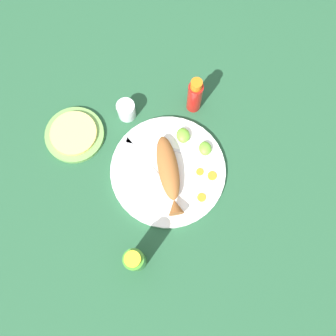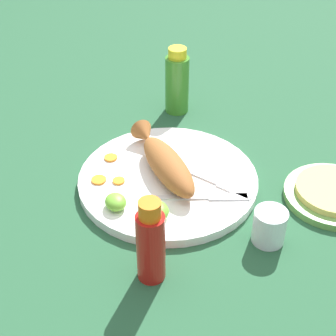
# 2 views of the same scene
# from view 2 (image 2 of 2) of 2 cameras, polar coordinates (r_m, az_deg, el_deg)

# --- Properties ---
(ground_plane) EXTENTS (4.00, 4.00, 0.00)m
(ground_plane) POSITION_cam_2_polar(r_m,az_deg,el_deg) (0.99, 0.00, -1.75)
(ground_plane) COLOR #235133
(main_plate) EXTENTS (0.34, 0.34, 0.02)m
(main_plate) POSITION_cam_2_polar(r_m,az_deg,el_deg) (0.98, 0.00, -1.35)
(main_plate) COLOR white
(main_plate) RESTS_ON ground_plane
(fried_fish) EXTENTS (0.24, 0.07, 0.05)m
(fried_fish) POSITION_cam_2_polar(r_m,az_deg,el_deg) (0.97, -0.36, 0.73)
(fried_fish) COLOR #935628
(fried_fish) RESTS_ON main_plate
(fork_near) EXTENTS (0.16, 0.12, 0.00)m
(fork_near) POSITION_cam_2_polar(r_m,az_deg,el_deg) (0.96, 5.11, -1.53)
(fork_near) COLOR silver
(fork_near) RESTS_ON main_plate
(fork_far) EXTENTS (0.08, 0.18, 0.00)m
(fork_far) POSITION_cam_2_polar(r_m,az_deg,el_deg) (0.93, 3.95, -3.26)
(fork_far) COLOR silver
(fork_far) RESTS_ON main_plate
(carrot_slice_near) EXTENTS (0.03, 0.03, 0.00)m
(carrot_slice_near) POSITION_cam_2_polar(r_m,az_deg,el_deg) (1.02, -6.37, 1.14)
(carrot_slice_near) COLOR orange
(carrot_slice_near) RESTS_ON main_plate
(carrot_slice_mid) EXTENTS (0.02, 0.02, 0.00)m
(carrot_slice_mid) POSITION_cam_2_polar(r_m,az_deg,el_deg) (0.96, -5.49, -1.43)
(carrot_slice_mid) COLOR orange
(carrot_slice_mid) RESTS_ON main_plate
(carrot_slice_far) EXTENTS (0.03, 0.03, 0.00)m
(carrot_slice_far) POSITION_cam_2_polar(r_m,az_deg,el_deg) (0.97, -7.68, -1.32)
(carrot_slice_far) COLOR orange
(carrot_slice_far) RESTS_ON main_plate
(lime_wedge_main) EXTENTS (0.04, 0.04, 0.02)m
(lime_wedge_main) POSITION_cam_2_polar(r_m,az_deg,el_deg) (0.90, -5.83, -3.76)
(lime_wedge_main) COLOR #6BB233
(lime_wedge_main) RESTS_ON main_plate
(lime_wedge_side) EXTENTS (0.05, 0.04, 0.03)m
(lime_wedge_side) POSITION_cam_2_polar(r_m,az_deg,el_deg) (0.88, -1.23, -4.75)
(lime_wedge_side) COLOR #6BB233
(lime_wedge_side) RESTS_ON main_plate
(hot_sauce_bottle_red) EXTENTS (0.04, 0.04, 0.15)m
(hot_sauce_bottle_red) POSITION_cam_2_polar(r_m,az_deg,el_deg) (0.77, -1.93, -8.35)
(hot_sauce_bottle_red) COLOR #B21914
(hot_sauce_bottle_red) RESTS_ON ground_plane
(hot_sauce_bottle_green) EXTENTS (0.05, 0.05, 0.15)m
(hot_sauce_bottle_green) POSITION_cam_2_polar(r_m,az_deg,el_deg) (1.17, 1.01, 9.50)
(hot_sauce_bottle_green) COLOR #3D8428
(hot_sauce_bottle_green) RESTS_ON ground_plane
(salt_cup) EXTENTS (0.06, 0.06, 0.06)m
(salt_cup) POSITION_cam_2_polar(r_m,az_deg,el_deg) (0.87, 11.15, -6.55)
(salt_cup) COLOR silver
(salt_cup) RESTS_ON ground_plane
(tortilla_plate) EXTENTS (0.18, 0.18, 0.01)m
(tortilla_plate) POSITION_cam_2_polar(r_m,az_deg,el_deg) (1.00, 17.80, -2.91)
(tortilla_plate) COLOR #6B9E4C
(tortilla_plate) RESTS_ON ground_plane
(tortilla_stack) EXTENTS (0.14, 0.14, 0.01)m
(tortilla_stack) POSITION_cam_2_polar(r_m,az_deg,el_deg) (0.99, 17.94, -2.34)
(tortilla_stack) COLOR #E0C666
(tortilla_stack) RESTS_ON tortilla_plate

